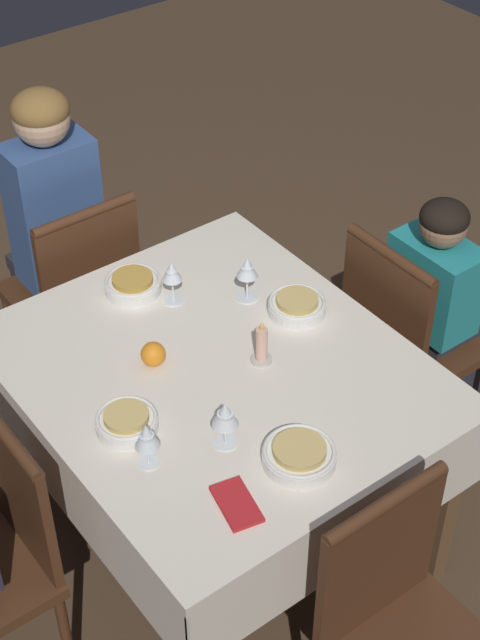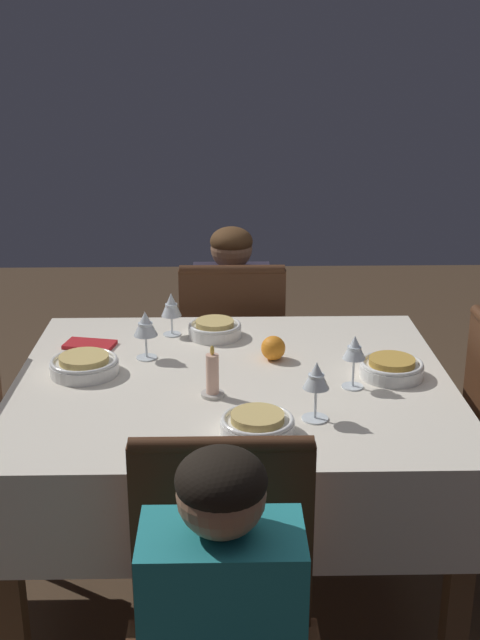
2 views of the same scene
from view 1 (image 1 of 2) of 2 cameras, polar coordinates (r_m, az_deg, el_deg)
The scene contains 18 objects.
ground_plane at distance 3.43m, azimuth -1.19°, elevation -12.27°, with size 8.00×8.00×0.00m, color #4C3826.
dining_table at distance 2.93m, azimuth -1.36°, elevation -4.16°, with size 1.24×1.07×0.77m.
chair_west at distance 3.60m, azimuth -9.39°, elevation 1.73°, with size 0.42×0.42×0.92m.
chair_north at distance 3.41m, azimuth 9.64°, elevation -0.87°, with size 0.42×0.42×0.92m.
chair_east at distance 2.63m, azimuth 9.59°, elevation -17.53°, with size 0.42×0.42×0.92m.
person_adult_denim at distance 3.60m, azimuth -10.92°, elevation 5.41°, with size 0.34×0.30×1.26m.
person_child_teal at distance 3.48m, azimuth 11.70°, elevation 0.78°, with size 0.30×0.33×1.01m.
bowl_west at distance 3.14m, azimuth -6.18°, elevation 2.15°, with size 0.18×0.18×0.06m.
wine_glass_west at distance 3.03m, azimuth -3.98°, elevation 2.75°, with size 0.06×0.06×0.15m.
bowl_north at distance 3.04m, azimuth 3.33°, elevation 0.87°, with size 0.18×0.18×0.06m.
wine_glass_north at distance 3.04m, azimuth 0.42°, elevation 2.98°, with size 0.07×0.07×0.16m.
bowl_south at distance 2.68m, azimuth -6.61°, elevation -5.88°, with size 0.17×0.17×0.06m.
wine_glass_south at distance 2.54m, azimuth -5.46°, elevation -6.79°, with size 0.07×0.07×0.14m.
bowl_east at distance 2.59m, azimuth 3.47°, elevation -7.81°, with size 0.20×0.20×0.06m.
wine_glass_east at distance 2.57m, azimuth -0.87°, elevation -5.58°, with size 0.07×0.07×0.15m.
candle_centerpiece at distance 2.85m, azimuth 1.26°, elevation -1.58°, with size 0.06×0.06×0.15m.
orange_fruit at distance 2.86m, azimuth -5.08°, elevation -1.99°, with size 0.07×0.07×0.07m, color orange.
napkin_red_folded at distance 2.50m, azimuth -0.20°, elevation -10.65°, with size 0.17×0.12×0.01m.
Camera 1 is at (1.72, -1.21, 2.71)m, focal length 55.00 mm.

